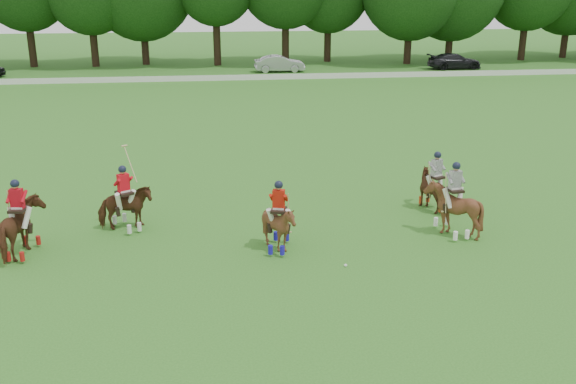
{
  "coord_description": "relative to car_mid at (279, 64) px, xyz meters",
  "views": [
    {
      "loc": [
        -1.01,
        -15.34,
        7.95
      ],
      "look_at": [
        1.41,
        4.2,
        1.4
      ],
      "focal_mm": 40.0,
      "sensor_mm": 36.0,
      "label": 1
    }
  ],
  "objects": [
    {
      "name": "ground",
      "position": [
        -5.39,
        -42.5,
        -0.74
      ],
      "size": [
        180.0,
        180.0,
        0.0
      ],
      "primitive_type": "plane",
      "color": "#2C661D",
      "rests_on": "ground"
    },
    {
      "name": "boundary_rail",
      "position": [
        -5.39,
        -4.5,
        -0.52
      ],
      "size": [
        120.0,
        0.1,
        0.44
      ],
      "primitive_type": "cube",
      "color": "white",
      "rests_on": "ground"
    },
    {
      "name": "car_mid",
      "position": [
        0.0,
        0.0,
        0.0
      ],
      "size": [
        4.49,
        1.6,
        1.47
      ],
      "primitive_type": "imported",
      "rotation": [
        0.0,
        0.0,
        1.58
      ],
      "color": "#A7A7AD",
      "rests_on": "ground"
    },
    {
      "name": "car_right",
      "position": [
        16.35,
        0.0,
        -0.02
      ],
      "size": [
        4.99,
        2.16,
        1.43
      ],
      "primitive_type": "imported",
      "rotation": [
        0.0,
        0.0,
        1.6
      ],
      "color": "black",
      "rests_on": "ground"
    },
    {
      "name": "polo_red_a",
      "position": [
        -12.14,
        -39.14,
        0.13
      ],
      "size": [
        1.28,
        2.11,
        2.39
      ],
      "color": "#4F2E15",
      "rests_on": "ground"
    },
    {
      "name": "polo_red_b",
      "position": [
        -9.29,
        -37.39,
        0.04
      ],
      "size": [
        1.93,
        1.86,
        2.75
      ],
      "color": "#4F2E15",
      "rests_on": "ground"
    },
    {
      "name": "polo_red_c",
      "position": [
        -4.44,
        -39.69,
        0.05
      ],
      "size": [
        1.51,
        1.62,
        2.22
      ],
      "color": "#4F2E15",
      "rests_on": "ground"
    },
    {
      "name": "polo_stripe_a",
      "position": [
        1.56,
        -36.71,
        0.03
      ],
      "size": [
        1.36,
        1.84,
        2.15
      ],
      "color": "#4F2E15",
      "rests_on": "ground"
    },
    {
      "name": "polo_stripe_b",
      "position": [
        1.3,
        -39.12,
        0.16
      ],
      "size": [
        1.65,
        1.79,
        2.45
      ],
      "color": "#4F2E15",
      "rests_on": "ground"
    },
    {
      "name": "polo_ball",
      "position": [
        -2.65,
        -41.17,
        -0.69
      ],
      "size": [
        0.09,
        0.09,
        0.09
      ],
      "primitive_type": "sphere",
      "color": "white",
      "rests_on": "ground"
    }
  ]
}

